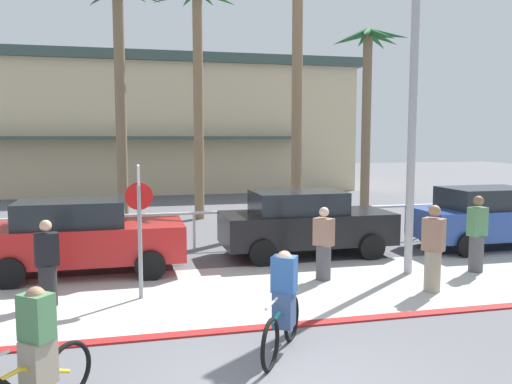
# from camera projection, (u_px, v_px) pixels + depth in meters

# --- Properties ---
(ground_plane) EXTENTS (80.00, 80.00, 0.00)m
(ground_plane) POSITION_uv_depth(u_px,v_px,m) (188.00, 239.00, 16.06)
(ground_plane) COLOR #5B5B60
(sidewalk_strip) EXTENTS (44.00, 4.00, 0.02)m
(sidewalk_strip) POSITION_uv_depth(u_px,v_px,m) (221.00, 294.00, 10.45)
(sidewalk_strip) COLOR beige
(sidewalk_strip) RESTS_ON ground
(curb_paint) EXTENTS (44.00, 0.24, 0.03)m
(curb_paint) POSITION_uv_depth(u_px,v_px,m) (243.00, 329.00, 8.52)
(curb_paint) COLOR maroon
(curb_paint) RESTS_ON ground
(building_backdrop) EXTENTS (24.83, 12.72, 7.40)m
(building_backdrop) POSITION_uv_depth(u_px,v_px,m) (134.00, 126.00, 32.41)
(building_backdrop) COLOR beige
(building_backdrop) RESTS_ON ground
(rail_fence) EXTENTS (27.59, 0.08, 1.04)m
(rail_fence) POSITION_uv_depth(u_px,v_px,m) (194.00, 219.00, 14.52)
(rail_fence) COLOR white
(rail_fence) RESTS_ON ground
(stop_sign_bike_lane) EXTENTS (0.52, 0.56, 2.56)m
(stop_sign_bike_lane) POSITION_uv_depth(u_px,v_px,m) (139.00, 212.00, 9.97)
(stop_sign_bike_lane) COLOR gray
(stop_sign_bike_lane) RESTS_ON ground
(streetlight_curb) EXTENTS (0.24, 2.54, 7.50)m
(streetlight_curb) POSITION_uv_depth(u_px,v_px,m) (419.00, 81.00, 11.32)
(streetlight_curb) COLOR #9EA0A5
(streetlight_curb) RESTS_ON ground
(palm_tree_3) EXTENTS (3.32, 3.26, 8.19)m
(palm_tree_3) POSITION_uv_depth(u_px,v_px,m) (118.00, 44.00, 17.50)
(palm_tree_3) COLOR #756047
(palm_tree_3) RESTS_ON ground
(palm_tree_4) EXTENTS (3.22, 3.10, 8.52)m
(palm_tree_4) POSITION_uv_depth(u_px,v_px,m) (196.00, 50.00, 19.29)
(palm_tree_4) COLOR #846B4C
(palm_tree_4) RESTS_ON ground
(palm_tree_5) EXTENTS (3.35, 3.16, 9.20)m
(palm_tree_5) POSITION_uv_depth(u_px,v_px,m) (298.00, 25.00, 17.58)
(palm_tree_5) COLOR #846B4C
(palm_tree_5) RESTS_ON ground
(palm_tree_6) EXTENTS (2.74, 3.33, 7.22)m
(palm_tree_6) POSITION_uv_depth(u_px,v_px,m) (368.00, 72.00, 20.41)
(palm_tree_6) COLOR #756047
(palm_tree_6) RESTS_ON ground
(car_red_1) EXTENTS (4.40, 2.02, 1.69)m
(car_red_1) POSITION_uv_depth(u_px,v_px,m) (81.00, 236.00, 11.88)
(car_red_1) COLOR red
(car_red_1) RESTS_ON ground
(car_black_2) EXTENTS (4.40, 2.02, 1.69)m
(car_black_2) POSITION_uv_depth(u_px,v_px,m) (304.00, 222.00, 13.75)
(car_black_2) COLOR black
(car_black_2) RESTS_ON ground
(car_blue_3) EXTENTS (4.40, 2.02, 1.69)m
(car_blue_3) POSITION_uv_depth(u_px,v_px,m) (491.00, 217.00, 14.68)
(car_blue_3) COLOR #284793
(car_blue_3) RESTS_ON ground
(cyclist_teal_0) EXTENTS (1.03, 1.57, 1.50)m
(cyclist_teal_0) POSITION_uv_depth(u_px,v_px,m) (283.00, 304.00, 7.63)
(cyclist_teal_0) COLOR black
(cyclist_teal_0) RESTS_ON ground
(cyclist_yellow_1) EXTENTS (1.21, 1.44, 1.50)m
(cyclist_yellow_1) POSITION_uv_depth(u_px,v_px,m) (35.00, 357.00, 5.82)
(cyclist_yellow_1) COLOR black
(cyclist_yellow_1) RESTS_ON ground
(pedestrian_0) EXTENTS (0.46, 0.40, 1.60)m
(pedestrian_0) POSITION_uv_depth(u_px,v_px,m) (47.00, 267.00, 9.62)
(pedestrian_0) COLOR #232326
(pedestrian_0) RESTS_ON ground
(pedestrian_1) EXTENTS (0.45, 0.48, 1.76)m
(pedestrian_1) POSITION_uv_depth(u_px,v_px,m) (433.00, 252.00, 10.50)
(pedestrian_1) COLOR gray
(pedestrian_1) RESTS_ON ground
(pedestrian_2) EXTENTS (0.45, 0.48, 1.60)m
(pedestrian_2) POSITION_uv_depth(u_px,v_px,m) (324.00, 247.00, 11.37)
(pedestrian_2) COLOR #4C4C51
(pedestrian_2) RESTS_ON ground
(pedestrian_3) EXTENTS (0.44, 0.38, 1.76)m
(pedestrian_3) POSITION_uv_depth(u_px,v_px,m) (477.00, 237.00, 12.03)
(pedestrian_3) COLOR #4C4C51
(pedestrian_3) RESTS_ON ground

